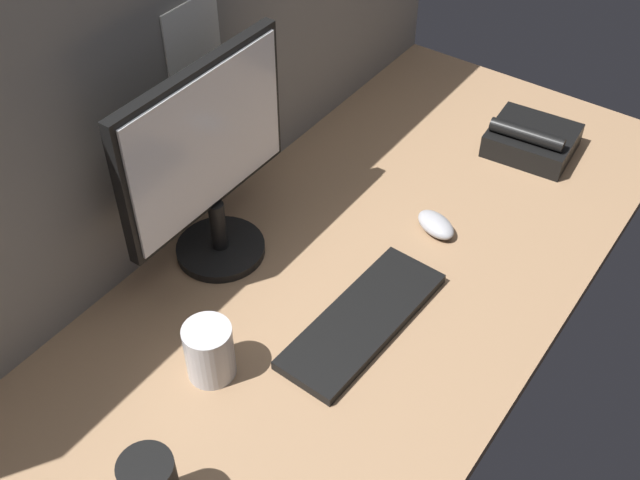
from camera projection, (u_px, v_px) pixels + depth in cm
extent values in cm
cube|color=#8C6B4C|center=(336.00, 291.00, 153.11)|extent=(180.00, 80.00, 3.00)
cube|color=gray|center=(173.00, 78.00, 145.11)|extent=(180.00, 5.00, 66.25)
cube|color=white|center=(193.00, 41.00, 141.21)|extent=(13.94, 0.40, 15.37)
cylinder|color=black|center=(221.00, 249.00, 158.32)|extent=(18.00, 18.00, 1.80)
cylinder|color=black|center=(218.00, 225.00, 153.92)|extent=(3.20, 3.20, 11.00)
cube|color=black|center=(204.00, 140.00, 140.35)|extent=(41.09, 2.40, 29.75)
cube|color=white|center=(209.00, 142.00, 139.77)|extent=(38.69, 0.60, 27.35)
cube|color=black|center=(363.00, 320.00, 144.38)|extent=(37.59, 14.77, 2.00)
ellipsoid|color=#99999E|center=(436.00, 225.00, 162.40)|extent=(8.78, 11.00, 3.40)
cylinder|color=#B2B2B7|center=(209.00, 351.00, 133.29)|extent=(8.56, 8.56, 11.07)
cube|color=black|center=(532.00, 140.00, 182.07)|extent=(18.52, 20.35, 5.60)
cylinder|color=black|center=(527.00, 135.00, 176.27)|extent=(4.61, 17.31, 3.20)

